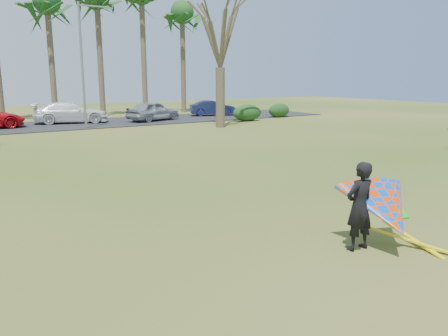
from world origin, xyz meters
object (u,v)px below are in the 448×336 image
car_4 (153,111)px  car_5 (213,108)px  bare_tree_right (220,27)px  kite_flyer (382,208)px  streetlight (84,60)px  car_3 (71,113)px

car_4 → car_5: bearing=-95.3°
bare_tree_right → kite_flyer: bearing=-113.9°
streetlight → car_5: 13.00m
streetlight → kite_flyer: 24.22m
bare_tree_right → car_3: (-7.99, 7.90, -5.75)m
car_5 → streetlight: bearing=125.9°
bare_tree_right → car_4: bare_tree_right is taller
kite_flyer → car_5: bearing=65.0°
bare_tree_right → car_5: bare_tree_right is taller
car_4 → car_3: bearing=55.5°
bare_tree_right → car_3: size_ratio=1.77×
car_4 → car_5: size_ratio=1.11×
car_5 → bare_tree_right: bearing=170.9°
streetlight → car_5: (11.89, 3.68, -3.75)m
car_4 → bare_tree_right: bearing=-179.0°
bare_tree_right → car_4: 8.76m
streetlight → car_4: streetlight is taller
streetlight → car_3: size_ratio=1.53×
streetlight → car_5: size_ratio=2.02×
streetlight → kite_flyer: bearing=-92.3°
bare_tree_right → streetlight: (-7.84, 4.00, -2.10)m
streetlight → car_3: bearing=92.2°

